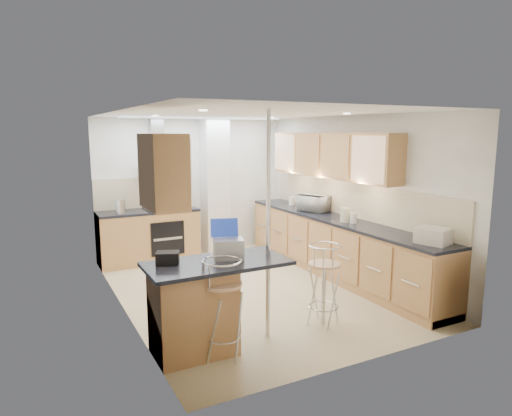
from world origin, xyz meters
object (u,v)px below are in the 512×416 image
microwave (314,203)px  laptop (228,249)px  bar_stool_near (222,309)px  bar_stool_end (324,285)px  bread_bin (433,236)px

microwave → laptop: microwave is taller
microwave → laptop: size_ratio=1.62×
microwave → bar_stool_near: bearing=109.9°
microwave → bar_stool_end: (-1.32, -2.15, -0.57)m
bar_stool_end → bread_bin: bearing=-67.0°
microwave → bread_bin: 2.54m
bread_bin → bar_stool_end: bearing=146.6°
bar_stool_end → bread_bin: size_ratio=2.65×
laptop → bar_stool_end: laptop is taller
laptop → bread_bin: size_ratio=0.83×
bar_stool_near → bar_stool_end: 1.39m
microwave → bar_stool_end: 2.59m
bar_stool_end → bread_bin: 1.47m
bar_stool_near → bread_bin: bread_bin is taller
bar_stool_near → microwave: bearing=47.6°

